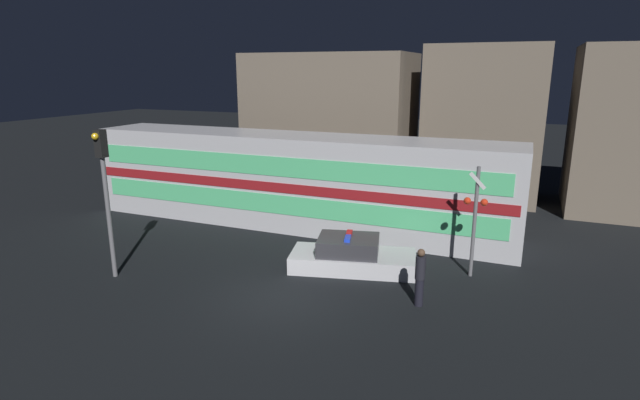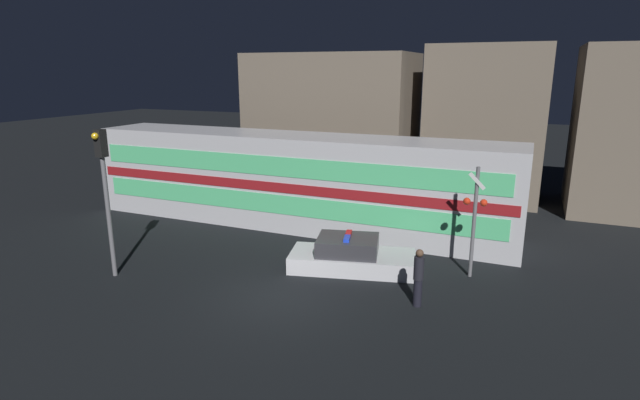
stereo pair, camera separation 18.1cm
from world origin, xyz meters
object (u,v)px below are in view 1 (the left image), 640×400
object	(u,v)px
pedestrian	(420,277)
crossing_signal_near	(475,215)
train	(294,181)
police_car	(352,256)
traffic_light_corner	(105,182)

from	to	relation	value
pedestrian	crossing_signal_near	bearing A→B (deg)	67.55
pedestrian	crossing_signal_near	size ratio (longest dim) A/B	0.47
train	pedestrian	size ratio (longest dim) A/B	10.84
train	police_car	xyz separation A→B (m)	(4.20, -4.06, -1.60)
crossing_signal_near	traffic_light_corner	size ratio (longest dim) A/B	0.76
police_car	pedestrian	size ratio (longest dim) A/B	2.62
train	police_car	distance (m)	6.06
crossing_signal_near	traffic_light_corner	bearing A→B (deg)	-157.43
pedestrian	traffic_light_corner	world-z (taller)	traffic_light_corner
train	pedestrian	xyz separation A→B (m)	(7.02, -5.99, -1.14)
traffic_light_corner	train	bearing A→B (deg)	67.99
pedestrian	train	bearing A→B (deg)	139.50
police_car	pedestrian	world-z (taller)	pedestrian
police_car	pedestrian	distance (m)	3.45
train	crossing_signal_near	distance (m)	8.78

